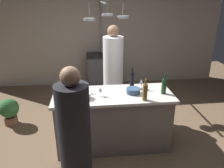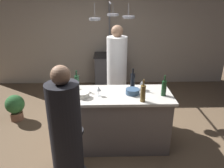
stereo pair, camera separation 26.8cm
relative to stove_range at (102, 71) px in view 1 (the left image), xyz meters
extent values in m
plane|color=brown|center=(0.00, -2.45, -0.45)|extent=(9.00, 9.00, 0.00)
cube|color=#BCAD99|center=(0.00, 0.40, 0.85)|extent=(6.40, 0.16, 2.60)
cube|color=slate|center=(0.00, -2.45, -0.02)|extent=(1.72, 0.66, 0.86)
cube|color=beige|center=(0.00, -2.45, 0.43)|extent=(1.80, 0.72, 0.04)
cube|color=#47474C|center=(0.00, 0.00, -0.02)|extent=(0.76, 0.60, 0.86)
cube|color=black|center=(0.00, 0.00, 0.43)|extent=(0.80, 0.64, 0.03)
cylinder|color=white|center=(0.11, -1.48, 0.35)|extent=(0.38, 0.38, 1.59)
sphere|color=#8C664C|center=(0.11, -1.48, 1.24)|extent=(0.22, 0.22, 0.22)
cylinder|color=#4C4C51|center=(-0.51, -3.07, -0.11)|extent=(0.06, 0.06, 0.62)
cylinder|color=black|center=(-0.51, -3.07, 0.21)|extent=(0.26, 0.26, 0.04)
cylinder|color=black|center=(-0.53, -3.44, 0.29)|extent=(0.35, 0.35, 1.46)
sphere|color=#8C664C|center=(-0.53, -3.44, 1.11)|extent=(0.20, 0.20, 0.20)
cylinder|color=gray|center=(0.00, 0.25, 0.63)|extent=(0.04, 0.04, 2.15)
cylinder|color=gray|center=(0.00, -0.48, 1.70)|extent=(0.04, 1.45, 0.04)
cylinder|color=gray|center=(-0.30, -1.05, 1.41)|extent=(0.22, 0.22, 0.04)
cylinder|color=gray|center=(-0.30, -1.05, 1.56)|extent=(0.01, 0.01, 0.29)
cylinder|color=gray|center=(0.05, -1.04, 1.49)|extent=(0.22, 0.22, 0.04)
cylinder|color=gray|center=(0.05, -1.05, 1.60)|extent=(0.01, 0.01, 0.21)
cylinder|color=gray|center=(0.35, -1.07, 1.45)|extent=(0.24, 0.24, 0.04)
cylinder|color=gray|center=(0.35, -1.05, 1.58)|extent=(0.01, 0.01, 0.25)
cylinder|color=brown|center=(-1.86, -1.65, -0.37)|extent=(0.24, 0.24, 0.16)
sphere|color=#2D6633|center=(-1.86, -1.65, -0.11)|extent=(0.36, 0.36, 0.36)
cylinder|color=#382319|center=(-0.73, -2.51, 0.56)|extent=(0.05, 0.05, 0.21)
cylinder|color=#193D23|center=(-0.55, -2.27, 0.57)|extent=(0.07, 0.07, 0.23)
cylinder|color=#193D23|center=(-0.55, -2.27, 0.72)|extent=(0.03, 0.03, 0.08)
cylinder|color=brown|center=(0.42, -2.71, 0.57)|extent=(0.07, 0.07, 0.24)
cylinder|color=brown|center=(0.42, -2.71, 0.73)|extent=(0.03, 0.03, 0.08)
cylinder|color=#143319|center=(0.76, -2.52, 0.57)|extent=(0.07, 0.07, 0.23)
cylinder|color=#143319|center=(0.76, -2.52, 0.72)|extent=(0.03, 0.03, 0.08)
cylinder|color=black|center=(0.33, -2.24, 0.58)|extent=(0.07, 0.07, 0.24)
cylinder|color=black|center=(0.33, -2.24, 0.74)|extent=(0.03, 0.03, 0.08)
cylinder|color=silver|center=(0.47, -2.28, 0.46)|extent=(0.06, 0.06, 0.01)
cylinder|color=silver|center=(0.47, -2.28, 0.50)|extent=(0.01, 0.01, 0.07)
cone|color=silver|center=(0.47, -2.28, 0.57)|extent=(0.07, 0.07, 0.06)
cylinder|color=silver|center=(-0.20, -2.51, 0.46)|extent=(0.06, 0.06, 0.01)
cylinder|color=silver|center=(-0.20, -2.51, 0.50)|extent=(0.01, 0.01, 0.07)
cone|color=silver|center=(-0.20, -2.51, 0.57)|extent=(0.07, 0.07, 0.06)
cylinder|color=#334C6B|center=(0.30, -2.46, 0.49)|extent=(0.21, 0.21, 0.08)
cylinder|color=silver|center=(-0.43, -2.56, 0.49)|extent=(0.19, 0.19, 0.08)
camera|label=1|loc=(-0.35, -5.42, 1.81)|focal=34.94mm
camera|label=2|loc=(-0.08, -5.44, 1.81)|focal=34.94mm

